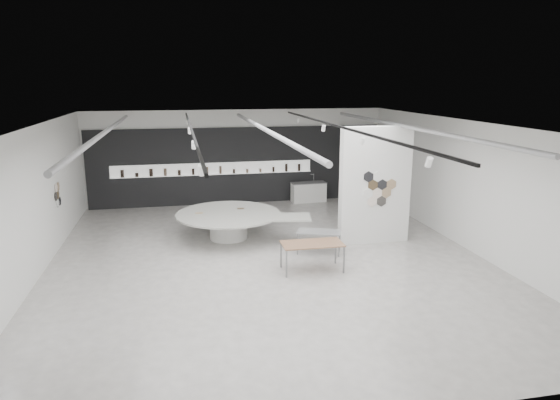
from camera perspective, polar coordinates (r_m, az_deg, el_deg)
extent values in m
cube|color=#B9B4AE|center=(14.14, -1.29, -6.91)|extent=(12.00, 14.00, 0.01)
cube|color=silver|center=(13.30, -1.38, 8.66)|extent=(12.00, 14.00, 0.01)
cube|color=white|center=(20.41, -4.86, 4.93)|extent=(12.00, 0.01, 3.80)
cube|color=white|center=(7.15, 8.95, -11.73)|extent=(12.00, 0.01, 3.80)
cube|color=white|center=(15.78, 20.66, 1.57)|extent=(0.01, 14.00, 3.80)
cube|color=white|center=(13.88, -26.53, -0.54)|extent=(0.01, 14.00, 3.80)
cylinder|color=#939396|center=(13.73, -19.43, 7.28)|extent=(0.12, 12.00, 0.12)
cylinder|color=#939396|center=(13.81, -1.75, 8.06)|extent=(0.12, 12.00, 0.12)
cylinder|color=#939396|center=(15.10, 14.32, 8.12)|extent=(0.12, 12.00, 0.12)
cube|color=black|center=(13.11, -10.10, 7.92)|extent=(0.05, 13.00, 0.06)
cylinder|color=white|center=(8.17, -8.97, 3.41)|extent=(0.11, 0.18, 0.21)
cylinder|color=white|center=(11.44, -9.80, 6.23)|extent=(0.11, 0.18, 0.21)
cylinder|color=white|center=(14.72, -10.26, 7.80)|extent=(0.11, 0.18, 0.21)
cylinder|color=white|center=(18.00, -10.56, 8.80)|extent=(0.11, 0.18, 0.21)
cube|color=black|center=(13.81, 6.91, 8.31)|extent=(0.05, 13.00, 0.06)
cylinder|color=white|center=(9.25, 16.66, 4.18)|extent=(0.11, 0.18, 0.21)
cylinder|color=white|center=(12.23, 9.40, 6.71)|extent=(0.11, 0.18, 0.21)
cylinder|color=white|center=(15.34, 4.99, 8.19)|extent=(0.11, 0.18, 0.21)
cylinder|color=white|center=(18.52, 2.06, 9.14)|extent=(0.11, 0.18, 0.21)
cylinder|color=white|center=(16.36, -24.05, -0.32)|extent=(0.03, 0.28, 0.28)
cylinder|color=black|center=(16.60, -23.87, -0.11)|extent=(0.03, 0.28, 0.28)
cylinder|color=brown|center=(16.43, -24.04, 0.56)|extent=(0.03, 0.28, 0.28)
cylinder|color=black|center=(16.18, -24.23, 0.36)|extent=(0.03, 0.28, 0.28)
cylinder|color=white|center=(16.26, -24.21, 1.25)|extent=(0.03, 0.28, 0.28)
cylinder|color=#9E8361|center=(16.51, -24.02, 1.44)|extent=(0.03, 0.28, 0.28)
cube|color=black|center=(20.40, -4.82, 3.93)|extent=(11.80, 0.10, 3.10)
cube|color=white|center=(20.26, -7.61, 3.59)|extent=(8.00, 0.06, 0.46)
cube|color=white|center=(20.24, -7.57, 2.93)|extent=(8.00, 0.18, 0.02)
cylinder|color=black|center=(20.28, -17.59, 2.89)|extent=(0.13, 0.13, 0.29)
cylinder|color=black|center=(20.24, -16.05, 2.78)|extent=(0.13, 0.13, 0.15)
cylinder|color=black|center=(20.19, -14.52, 3.06)|extent=(0.14, 0.14, 0.30)
cylinder|color=brown|center=(20.17, -12.98, 3.13)|extent=(0.12, 0.12, 0.29)
cylinder|color=black|center=(20.17, -11.44, 3.09)|extent=(0.12, 0.12, 0.21)
cylinder|color=black|center=(20.17, -9.89, 3.21)|extent=(0.10, 0.10, 0.25)
cylinder|color=brown|center=(20.19, -8.36, 3.35)|extent=(0.12, 0.12, 0.30)
cylinder|color=brown|center=(20.23, -6.82, 3.44)|extent=(0.10, 0.10, 0.31)
cylinder|color=black|center=(20.29, -5.29, 3.30)|extent=(0.09, 0.09, 0.17)
cylinder|color=brown|center=(20.36, -3.76, 3.34)|extent=(0.10, 0.10, 0.16)
cylinder|color=brown|center=(20.44, -2.25, 3.40)|extent=(0.09, 0.09, 0.15)
cylinder|color=black|center=(20.52, -0.76, 3.53)|extent=(0.09, 0.09, 0.21)
cylinder|color=black|center=(20.62, 0.73, 3.73)|extent=(0.11, 0.11, 0.31)
cylinder|color=black|center=(20.75, 2.20, 3.75)|extent=(0.11, 0.11, 0.29)
cube|color=white|center=(15.53, 10.81, 1.65)|extent=(2.20, 0.35, 3.60)
cylinder|color=white|center=(15.40, 11.04, 0.78)|extent=(0.34, 0.03, 0.34)
cylinder|color=#9E8361|center=(15.52, 12.05, 0.82)|extent=(0.34, 0.03, 0.34)
cylinder|color=white|center=(15.29, 10.01, 0.73)|extent=(0.34, 0.03, 0.34)
cylinder|color=black|center=(15.41, 11.59, 1.74)|extent=(0.34, 0.03, 0.34)
cylinder|color=brown|center=(15.29, 10.57, 1.70)|extent=(0.34, 0.03, 0.34)
cylinder|color=black|center=(15.52, 11.50, -0.13)|extent=(0.34, 0.03, 0.34)
cylinder|color=white|center=(15.41, 10.49, -0.19)|extent=(0.34, 0.03, 0.34)
cylinder|color=#9E8361|center=(15.52, 12.61, 1.77)|extent=(0.34, 0.03, 0.34)
cylinder|color=white|center=(15.30, 11.13, 2.66)|extent=(0.34, 0.03, 0.34)
cylinder|color=black|center=(15.19, 10.09, 2.63)|extent=(0.34, 0.03, 0.34)
cylinder|color=white|center=(16.02, -5.90, -3.02)|extent=(1.38, 1.38, 0.78)
cylinder|color=#AEADA4|center=(15.90, -5.94, -1.58)|extent=(3.83, 3.83, 0.06)
cube|color=#AEADA4|center=(15.42, 0.76, -1.97)|extent=(1.61, 1.16, 0.05)
cube|color=#9E8361|center=(15.99, -9.23, -1.47)|extent=(0.26, 0.20, 0.01)
cube|color=brown|center=(16.40, -4.52, -0.96)|extent=(0.26, 0.20, 0.01)
cube|color=brown|center=(13.21, 3.70, -5.00)|extent=(1.62, 0.82, 0.03)
cube|color=slate|center=(12.84, 0.75, -7.33)|extent=(0.04, 0.04, 0.73)
cube|color=slate|center=(13.50, 0.11, -6.25)|extent=(0.04, 0.04, 0.73)
cube|color=slate|center=(13.22, 7.32, -6.81)|extent=(0.04, 0.04, 0.73)
cube|color=slate|center=(13.87, 6.38, -5.80)|extent=(0.04, 0.04, 0.73)
cube|color=gray|center=(14.60, 4.50, -3.63)|extent=(1.40, 1.03, 0.03)
cube|color=slate|center=(14.49, 2.04, -5.09)|extent=(0.05, 0.05, 0.62)
cube|color=slate|center=(15.02, 2.29, -4.41)|extent=(0.05, 0.05, 0.62)
cube|color=slate|center=(14.41, 6.76, -5.28)|extent=(0.05, 0.05, 0.62)
cube|color=slate|center=(14.94, 6.84, -4.59)|extent=(0.05, 0.05, 0.62)
cube|color=white|center=(20.76, 3.28, 0.88)|extent=(1.44, 0.63, 0.79)
cube|color=gray|center=(20.67, 3.30, 1.99)|extent=(1.48, 0.67, 0.03)
cylinder|color=silver|center=(20.85, 3.87, 2.56)|extent=(0.02, 0.02, 0.32)
cylinder|color=silver|center=(20.80, 3.70, 2.95)|extent=(0.14, 0.03, 0.02)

